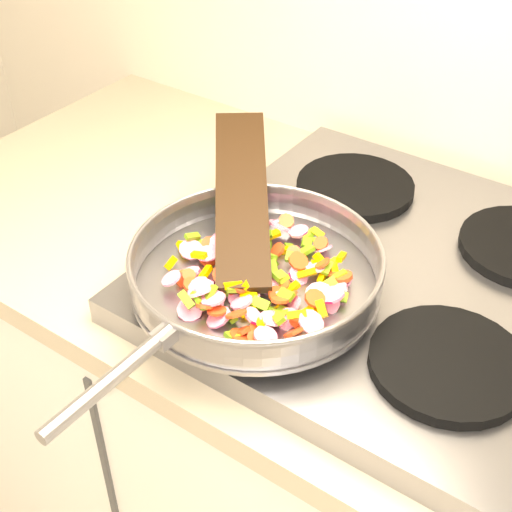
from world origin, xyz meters
The scene contains 7 objects.
cooktop centered at (-0.70, 1.67, 0.92)m, with size 0.60×0.60×0.04m, color #939399.
grate_fl centered at (-0.84, 1.52, 0.95)m, with size 0.19×0.19×0.02m, color black.
grate_fr centered at (-0.56, 1.52, 0.95)m, with size 0.19×0.19×0.02m, color black.
grate_bl centered at (-0.84, 1.81, 0.95)m, with size 0.19×0.19×0.02m, color black.
saute_pan centered at (-0.82, 1.50, 0.99)m, with size 0.37×0.54×0.06m.
vegetable_heap centered at (-0.82, 1.50, 0.98)m, with size 0.26×0.25×0.05m.
wooden_spatula centered at (-0.91, 1.58, 1.02)m, with size 0.32×0.07×0.01m, color black.
Camera 1 is at (-0.41, 0.91, 1.57)m, focal length 50.00 mm.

